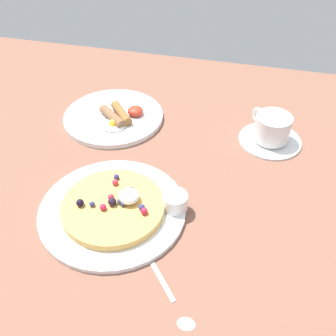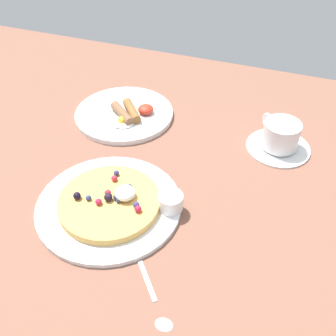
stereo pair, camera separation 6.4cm
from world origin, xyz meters
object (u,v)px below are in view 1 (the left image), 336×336
(breakfast_plate, at_px, (114,117))
(coffee_cup, at_px, (272,127))
(coffee_saucer, at_px, (270,140))
(teaspoon, at_px, (178,308))
(syrup_ramekin, at_px, (175,201))
(pancake_plate, at_px, (113,210))

(breakfast_plate, height_order, coffee_cup, coffee_cup)
(coffee_cup, bearing_deg, coffee_saucer, -46.38)
(teaspoon, bearing_deg, coffee_cup, 76.19)
(coffee_saucer, bearing_deg, breakfast_plate, -179.71)
(breakfast_plate, relative_size, teaspoon, 2.35)
(syrup_ramekin, height_order, coffee_cup, coffee_cup)
(pancake_plate, bearing_deg, teaspoon, -44.97)
(breakfast_plate, bearing_deg, coffee_cup, 0.47)
(syrup_ramekin, xyz_separation_m, teaspoon, (0.05, -0.20, -0.02))
(breakfast_plate, height_order, teaspoon, breakfast_plate)
(breakfast_plate, bearing_deg, coffee_saucer, 0.29)
(coffee_cup, bearing_deg, syrup_ramekin, -121.57)
(breakfast_plate, relative_size, coffee_cup, 2.59)
(syrup_ramekin, relative_size, teaspoon, 0.46)
(syrup_ramekin, bearing_deg, coffee_saucer, 58.14)
(syrup_ramekin, distance_m, coffee_saucer, 0.32)
(pancake_plate, bearing_deg, breakfast_plate, 109.50)
(breakfast_plate, relative_size, coffee_saucer, 1.71)
(coffee_saucer, relative_size, teaspoon, 1.38)
(syrup_ramekin, xyz_separation_m, coffee_saucer, (0.17, 0.27, -0.02))
(pancake_plate, xyz_separation_m, syrup_ramekin, (0.12, 0.03, 0.02))
(pancake_plate, xyz_separation_m, coffee_cup, (0.28, 0.30, 0.03))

